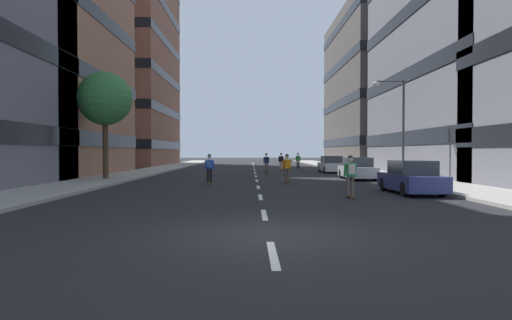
{
  "coord_description": "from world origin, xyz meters",
  "views": [
    {
      "loc": [
        -0.42,
        -9.94,
        1.94
      ],
      "look_at": [
        0.0,
        22.07,
        1.28
      ],
      "focal_mm": 29.88,
      "sensor_mm": 36.0,
      "label": 1
    }
  ],
  "objects_px": {
    "skater_1": "(298,160)",
    "skater_3": "(281,161)",
    "streetlamp_right": "(398,118)",
    "parked_car_far": "(331,165)",
    "skater_5": "(266,161)",
    "parked_car_near": "(357,169)",
    "skater_4": "(351,174)",
    "parked_car_mid": "(411,178)",
    "skater_0": "(209,167)",
    "street_tree_near": "(105,99)",
    "skater_2": "(287,167)"
  },
  "relations": [
    {
      "from": "streetlamp_right",
      "to": "skater_3",
      "type": "xyz_separation_m",
      "value": [
        -6.56,
        15.53,
        -3.15
      ]
    },
    {
      "from": "street_tree_near",
      "to": "streetlamp_right",
      "type": "distance_m",
      "value": 19.35
    },
    {
      "from": "parked_car_far",
      "to": "skater_3",
      "type": "xyz_separation_m",
      "value": [
        -4.23,
        4.74,
        0.29
      ]
    },
    {
      "from": "skater_3",
      "to": "skater_4",
      "type": "bearing_deg",
      "value": -87.77
    },
    {
      "from": "streetlamp_right",
      "to": "skater_0",
      "type": "bearing_deg",
      "value": -167.46
    },
    {
      "from": "skater_0",
      "to": "skater_1",
      "type": "height_order",
      "value": "same"
    },
    {
      "from": "parked_car_near",
      "to": "skater_1",
      "type": "distance_m",
      "value": 17.86
    },
    {
      "from": "skater_1",
      "to": "streetlamp_right",
      "type": "bearing_deg",
      "value": -76.89
    },
    {
      "from": "parked_car_mid",
      "to": "skater_5",
      "type": "height_order",
      "value": "skater_5"
    },
    {
      "from": "parked_car_near",
      "to": "skater_1",
      "type": "bearing_deg",
      "value": 96.76
    },
    {
      "from": "skater_2",
      "to": "parked_car_near",
      "type": "bearing_deg",
      "value": 33.1
    },
    {
      "from": "street_tree_near",
      "to": "skater_1",
      "type": "bearing_deg",
      "value": 51.42
    },
    {
      "from": "parked_car_mid",
      "to": "skater_4",
      "type": "distance_m",
      "value": 3.71
    },
    {
      "from": "skater_3",
      "to": "streetlamp_right",
      "type": "bearing_deg",
      "value": -67.1
    },
    {
      "from": "skater_0",
      "to": "skater_5",
      "type": "distance_m",
      "value": 13.91
    },
    {
      "from": "skater_4",
      "to": "skater_2",
      "type": "bearing_deg",
      "value": 103.04
    },
    {
      "from": "parked_car_near",
      "to": "skater_2",
      "type": "xyz_separation_m",
      "value": [
        -5.14,
        -3.35,
        0.29
      ]
    },
    {
      "from": "parked_car_near",
      "to": "parked_car_far",
      "type": "distance_m",
      "value": 9.49
    },
    {
      "from": "streetlamp_right",
      "to": "skater_4",
      "type": "xyz_separation_m",
      "value": [
        -5.55,
        -10.34,
        -3.12
      ]
    },
    {
      "from": "skater_1",
      "to": "skater_0",
      "type": "bearing_deg",
      "value": -109.52
    },
    {
      "from": "streetlamp_right",
      "to": "skater_0",
      "type": "relative_size",
      "value": 3.65
    },
    {
      "from": "parked_car_near",
      "to": "skater_5",
      "type": "height_order",
      "value": "skater_5"
    },
    {
      "from": "skater_1",
      "to": "parked_car_near",
      "type": "bearing_deg",
      "value": -83.24
    },
    {
      "from": "skater_1",
      "to": "skater_3",
      "type": "bearing_deg",
      "value": -121.27
    },
    {
      "from": "streetlamp_right",
      "to": "skater_1",
      "type": "bearing_deg",
      "value": 103.11
    },
    {
      "from": "skater_0",
      "to": "skater_3",
      "type": "relative_size",
      "value": 1.0
    },
    {
      "from": "skater_0",
      "to": "parked_car_near",
      "type": "bearing_deg",
      "value": 22.19
    },
    {
      "from": "skater_0",
      "to": "skater_4",
      "type": "distance_m",
      "value": 10.09
    },
    {
      "from": "skater_1",
      "to": "skater_2",
      "type": "height_order",
      "value": "same"
    },
    {
      "from": "skater_0",
      "to": "skater_5",
      "type": "height_order",
      "value": "same"
    },
    {
      "from": "skater_3",
      "to": "skater_4",
      "type": "distance_m",
      "value": 25.89
    },
    {
      "from": "skater_3",
      "to": "skater_4",
      "type": "xyz_separation_m",
      "value": [
        1.01,
        -25.87,
        0.03
      ]
    },
    {
      "from": "street_tree_near",
      "to": "streetlamp_right",
      "type": "height_order",
      "value": "street_tree_near"
    },
    {
      "from": "parked_car_mid",
      "to": "skater_5",
      "type": "relative_size",
      "value": 2.47
    },
    {
      "from": "streetlamp_right",
      "to": "skater_1",
      "type": "height_order",
      "value": "streetlamp_right"
    },
    {
      "from": "skater_3",
      "to": "skater_5",
      "type": "distance_m",
      "value": 5.16
    },
    {
      "from": "skater_4",
      "to": "parked_car_near",
      "type": "bearing_deg",
      "value": 74.54
    },
    {
      "from": "parked_car_far",
      "to": "skater_5",
      "type": "height_order",
      "value": "skater_5"
    },
    {
      "from": "parked_car_mid",
      "to": "parked_car_far",
      "type": "bearing_deg",
      "value": 90.0
    },
    {
      "from": "skater_3",
      "to": "parked_car_far",
      "type": "bearing_deg",
      "value": -48.28
    },
    {
      "from": "street_tree_near",
      "to": "skater_1",
      "type": "relative_size",
      "value": 3.96
    },
    {
      "from": "skater_4",
      "to": "skater_5",
      "type": "relative_size",
      "value": 1.0
    },
    {
      "from": "parked_car_mid",
      "to": "street_tree_near",
      "type": "bearing_deg",
      "value": 152.31
    },
    {
      "from": "parked_car_far",
      "to": "street_tree_near",
      "type": "distance_m",
      "value": 20.45
    },
    {
      "from": "street_tree_near",
      "to": "skater_0",
      "type": "distance_m",
      "value": 8.95
    },
    {
      "from": "parked_car_far",
      "to": "street_tree_near",
      "type": "relative_size",
      "value": 0.62
    },
    {
      "from": "parked_car_near",
      "to": "skater_5",
      "type": "relative_size",
      "value": 2.47
    },
    {
      "from": "parked_car_far",
      "to": "parked_car_mid",
      "type": "bearing_deg",
      "value": -90.0
    },
    {
      "from": "skater_2",
      "to": "skater_5",
      "type": "relative_size",
      "value": 1.0
    },
    {
      "from": "skater_2",
      "to": "skater_1",
      "type": "bearing_deg",
      "value": 81.8
    }
  ]
}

